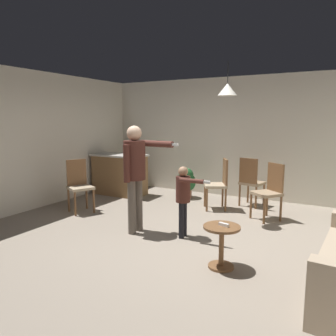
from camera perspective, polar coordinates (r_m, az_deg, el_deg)
ground at (r=4.93m, az=0.13°, el=-12.49°), size 7.68×7.68×0.00m
wall_back at (r=7.57m, az=11.92°, el=5.21°), size 6.40×0.10×2.70m
wall_left at (r=6.76m, az=-24.43°, el=4.24°), size 0.10×6.40×2.70m
kitchen_counter at (r=7.78m, az=-8.44°, el=-1.08°), size 1.26×0.66×0.95m
side_table_by_couch at (r=4.03m, az=9.32°, el=-12.55°), size 0.44×0.44×0.52m
person_adult at (r=5.04m, az=-5.71°, el=0.15°), size 0.83×0.48×1.67m
person_child at (r=4.87m, az=2.75°, el=-4.50°), size 0.57×0.31×1.08m
dining_chair_by_counter at (r=6.81m, az=14.23°, el=-2.06°), size 0.50×0.50×1.00m
dining_chair_near_wall at (r=6.48m, az=-15.26°, el=-2.64°), size 0.56×0.56×1.00m
dining_chair_centre_back at (r=6.02m, az=17.34°, el=-3.56°), size 0.59×0.59×1.00m
dining_chair_spare at (r=6.49m, az=8.90°, el=-2.42°), size 0.57×0.57×1.00m
potted_plant_by_wall at (r=7.38m, az=3.17°, el=-2.32°), size 0.45×0.45×0.68m
spare_remote_on_table at (r=3.96m, az=9.71°, el=-9.71°), size 0.13×0.07×0.04m
ceiling_light_pendant at (r=5.60m, az=10.33°, el=13.35°), size 0.32×0.32×0.55m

